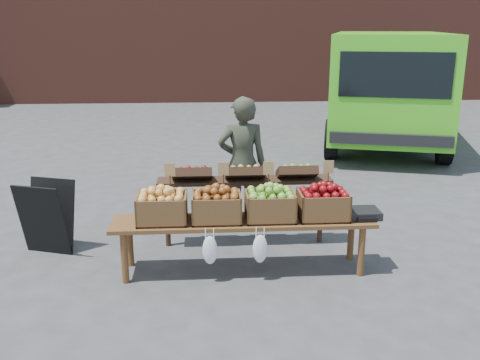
{
  "coord_description": "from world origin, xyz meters",
  "views": [
    {
      "loc": [
        -1.21,
        -4.96,
        2.5
      ],
      "look_at": [
        -0.83,
        0.69,
        0.85
      ],
      "focal_mm": 40.0,
      "sensor_mm": 36.0,
      "label": 1
    }
  ],
  "objects_px": {
    "chalkboard_sign": "(47,217)",
    "crate_golden_apples": "(162,209)",
    "delivery_van": "(386,90)",
    "crate_red_apples": "(270,206)",
    "back_table": "(245,202)",
    "display_bench": "(243,245)",
    "weighing_scale": "(363,213)",
    "crate_russet_pears": "(216,207)",
    "vendor": "(242,163)",
    "crate_green_apples": "(323,205)"
  },
  "relations": [
    {
      "from": "display_bench",
      "to": "crate_red_apples",
      "type": "height_order",
      "value": "crate_red_apples"
    },
    {
      "from": "crate_russet_pears",
      "to": "crate_red_apples",
      "type": "distance_m",
      "value": 0.55
    },
    {
      "from": "crate_golden_apples",
      "to": "crate_red_apples",
      "type": "xyz_separation_m",
      "value": [
        1.1,
        0.0,
        0.0
      ]
    },
    {
      "from": "crate_red_apples",
      "to": "crate_green_apples",
      "type": "bearing_deg",
      "value": 0.0
    },
    {
      "from": "display_bench",
      "to": "weighing_scale",
      "type": "distance_m",
      "value": 1.29
    },
    {
      "from": "crate_golden_apples",
      "to": "crate_red_apples",
      "type": "relative_size",
      "value": 1.0
    },
    {
      "from": "crate_russet_pears",
      "to": "crate_green_apples",
      "type": "xyz_separation_m",
      "value": [
        1.1,
        0.0,
        0.0
      ]
    },
    {
      "from": "vendor",
      "to": "crate_russet_pears",
      "type": "distance_m",
      "value": 1.35
    },
    {
      "from": "delivery_van",
      "to": "weighing_scale",
      "type": "bearing_deg",
      "value": -94.21
    },
    {
      "from": "crate_green_apples",
      "to": "weighing_scale",
      "type": "xyz_separation_m",
      "value": [
        0.43,
        0.0,
        -0.1
      ]
    },
    {
      "from": "chalkboard_sign",
      "to": "crate_russet_pears",
      "type": "xyz_separation_m",
      "value": [
        1.89,
        -0.62,
        0.29
      ]
    },
    {
      "from": "crate_golden_apples",
      "to": "back_table",
      "type": "bearing_deg",
      "value": 38.84
    },
    {
      "from": "display_bench",
      "to": "vendor",
      "type": "bearing_deg",
      "value": 86.37
    },
    {
      "from": "weighing_scale",
      "to": "crate_golden_apples",
      "type": "bearing_deg",
      "value": 180.0
    },
    {
      "from": "crate_golden_apples",
      "to": "crate_green_apples",
      "type": "distance_m",
      "value": 1.65
    },
    {
      "from": "back_table",
      "to": "crate_russet_pears",
      "type": "height_order",
      "value": "back_table"
    },
    {
      "from": "display_bench",
      "to": "crate_red_apples",
      "type": "bearing_deg",
      "value": 0.0
    },
    {
      "from": "delivery_van",
      "to": "crate_red_apples",
      "type": "relative_size",
      "value": 10.47
    },
    {
      "from": "chalkboard_sign",
      "to": "crate_russet_pears",
      "type": "relative_size",
      "value": 1.69
    },
    {
      "from": "weighing_scale",
      "to": "vendor",
      "type": "bearing_deg",
      "value": 132.05
    },
    {
      "from": "chalkboard_sign",
      "to": "display_bench",
      "type": "xyz_separation_m",
      "value": [
        2.17,
        -0.62,
        -0.14
      ]
    },
    {
      "from": "back_table",
      "to": "crate_red_apples",
      "type": "height_order",
      "value": "back_table"
    },
    {
      "from": "chalkboard_sign",
      "to": "crate_red_apples",
      "type": "relative_size",
      "value": 1.69
    },
    {
      "from": "display_bench",
      "to": "back_table",
      "type": "bearing_deg",
      "value": 84.5
    },
    {
      "from": "display_bench",
      "to": "crate_russet_pears",
      "type": "xyz_separation_m",
      "value": [
        -0.28,
        0.0,
        0.42
      ]
    },
    {
      "from": "vendor",
      "to": "crate_russet_pears",
      "type": "xyz_separation_m",
      "value": [
        -0.36,
        -1.29,
        -0.13
      ]
    },
    {
      "from": "display_bench",
      "to": "weighing_scale",
      "type": "bearing_deg",
      "value": 0.0
    },
    {
      "from": "crate_red_apples",
      "to": "crate_green_apples",
      "type": "distance_m",
      "value": 0.55
    },
    {
      "from": "delivery_van",
      "to": "crate_golden_apples",
      "type": "xyz_separation_m",
      "value": [
        -4.34,
        -6.11,
        -0.46
      ]
    },
    {
      "from": "back_table",
      "to": "weighing_scale",
      "type": "height_order",
      "value": "back_table"
    },
    {
      "from": "crate_golden_apples",
      "to": "weighing_scale",
      "type": "bearing_deg",
      "value": 0.0
    },
    {
      "from": "crate_golden_apples",
      "to": "weighing_scale",
      "type": "relative_size",
      "value": 1.47
    },
    {
      "from": "vendor",
      "to": "crate_green_apples",
      "type": "distance_m",
      "value": 1.5
    },
    {
      "from": "delivery_van",
      "to": "vendor",
      "type": "xyz_separation_m",
      "value": [
        -3.43,
        -4.81,
        -0.34
      ]
    },
    {
      "from": "crate_russet_pears",
      "to": "crate_green_apples",
      "type": "distance_m",
      "value": 1.1
    },
    {
      "from": "back_table",
      "to": "crate_red_apples",
      "type": "xyz_separation_m",
      "value": [
        0.21,
        -0.72,
        0.19
      ]
    },
    {
      "from": "vendor",
      "to": "display_bench",
      "type": "height_order",
      "value": "vendor"
    },
    {
      "from": "back_table",
      "to": "crate_russet_pears",
      "type": "distance_m",
      "value": 0.82
    },
    {
      "from": "back_table",
      "to": "crate_green_apples",
      "type": "distance_m",
      "value": 1.06
    },
    {
      "from": "crate_red_apples",
      "to": "crate_green_apples",
      "type": "height_order",
      "value": "same"
    },
    {
      "from": "delivery_van",
      "to": "weighing_scale",
      "type": "height_order",
      "value": "delivery_van"
    },
    {
      "from": "back_table",
      "to": "chalkboard_sign",
      "type": "bearing_deg",
      "value": -177.44
    },
    {
      "from": "crate_golden_apples",
      "to": "crate_russet_pears",
      "type": "height_order",
      "value": "same"
    },
    {
      "from": "crate_golden_apples",
      "to": "delivery_van",
      "type": "bearing_deg",
      "value": 54.59
    },
    {
      "from": "delivery_van",
      "to": "display_bench",
      "type": "distance_m",
      "value": 7.1
    },
    {
      "from": "delivery_van",
      "to": "crate_green_apples",
      "type": "xyz_separation_m",
      "value": [
        -2.69,
        -6.11,
        -0.46
      ]
    },
    {
      "from": "display_bench",
      "to": "weighing_scale",
      "type": "xyz_separation_m",
      "value": [
        1.25,
        0.0,
        0.33
      ]
    },
    {
      "from": "chalkboard_sign",
      "to": "crate_golden_apples",
      "type": "height_order",
      "value": "crate_golden_apples"
    },
    {
      "from": "crate_russet_pears",
      "to": "delivery_van",
      "type": "bearing_deg",
      "value": 58.17
    },
    {
      "from": "chalkboard_sign",
      "to": "crate_golden_apples",
      "type": "bearing_deg",
      "value": -6.29
    }
  ]
}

